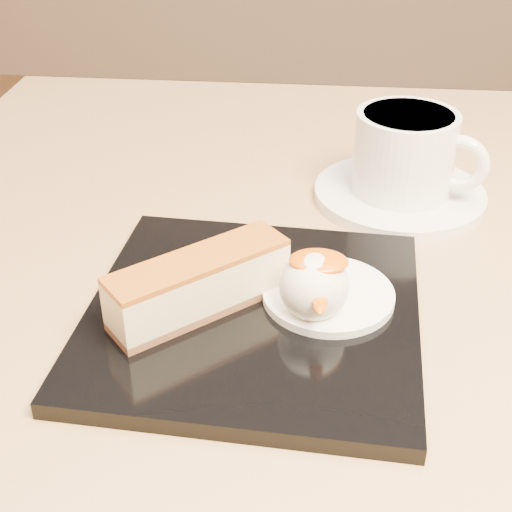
# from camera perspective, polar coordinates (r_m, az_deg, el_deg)

# --- Properties ---
(table) EXTENTS (0.80, 0.80, 0.72)m
(table) POSITION_cam_1_polar(r_m,az_deg,el_deg) (0.65, 5.67, -11.79)
(table) COLOR black
(table) RESTS_ON ground
(dessert_plate) EXTENTS (0.23, 0.23, 0.01)m
(dessert_plate) POSITION_cam_1_polar(r_m,az_deg,el_deg) (0.48, -0.22, -4.67)
(dessert_plate) COLOR black
(dessert_plate) RESTS_ON table
(cheesecake) EXTENTS (0.12, 0.11, 0.04)m
(cheesecake) POSITION_cam_1_polar(r_m,az_deg,el_deg) (0.47, -4.56, -2.24)
(cheesecake) COLOR brown
(cheesecake) RESTS_ON dessert_plate
(cream_smear) EXTENTS (0.09, 0.09, 0.01)m
(cream_smear) POSITION_cam_1_polar(r_m,az_deg,el_deg) (0.49, 5.80, -3.08)
(cream_smear) COLOR white
(cream_smear) RESTS_ON dessert_plate
(ice_cream_scoop) EXTENTS (0.05, 0.05, 0.05)m
(ice_cream_scoop) POSITION_cam_1_polar(r_m,az_deg,el_deg) (0.46, 4.67, -2.41)
(ice_cream_scoop) COLOR white
(ice_cream_scoop) RESTS_ON cream_smear
(mango_sauce) EXTENTS (0.04, 0.03, 0.01)m
(mango_sauce) POSITION_cam_1_polar(r_m,az_deg,el_deg) (0.45, 5.03, -0.42)
(mango_sauce) COLOR #D65806
(mango_sauce) RESTS_ON ice_cream_scoop
(mint_sprig) EXTENTS (0.03, 0.02, 0.00)m
(mint_sprig) POSITION_cam_1_polar(r_m,az_deg,el_deg) (0.51, 2.53, -0.93)
(mint_sprig) COLOR #2C872F
(mint_sprig) RESTS_ON cream_smear
(saucer) EXTENTS (0.15, 0.15, 0.01)m
(saucer) POSITION_cam_1_polar(r_m,az_deg,el_deg) (0.65, 11.39, 4.86)
(saucer) COLOR white
(saucer) RESTS_ON table
(coffee_cup) EXTENTS (0.11, 0.09, 0.07)m
(coffee_cup) POSITION_cam_1_polar(r_m,az_deg,el_deg) (0.63, 11.99, 8.17)
(coffee_cup) COLOR white
(coffee_cup) RESTS_ON saucer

